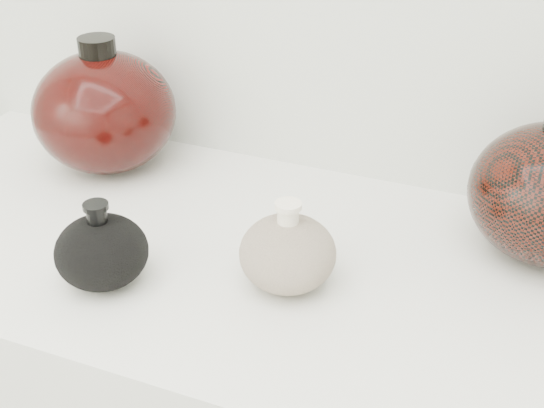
% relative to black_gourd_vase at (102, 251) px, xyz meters
% --- Properties ---
extents(black_gourd_vase, '(0.14, 0.14, 0.11)m').
position_rel_black_gourd_vase_xyz_m(black_gourd_vase, '(0.00, 0.00, 0.00)').
color(black_gourd_vase, black).
rests_on(black_gourd_vase, display_counter).
extents(cream_gourd_vase, '(0.15, 0.15, 0.11)m').
position_rel_black_gourd_vase_xyz_m(cream_gourd_vase, '(0.20, 0.08, 0.00)').
color(cream_gourd_vase, beige).
rests_on(cream_gourd_vase, display_counter).
extents(left_round_pot, '(0.24, 0.24, 0.20)m').
position_rel_black_gourd_vase_xyz_m(left_round_pot, '(-0.16, 0.26, 0.05)').
color(left_round_pot, black).
rests_on(left_round_pot, display_counter).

